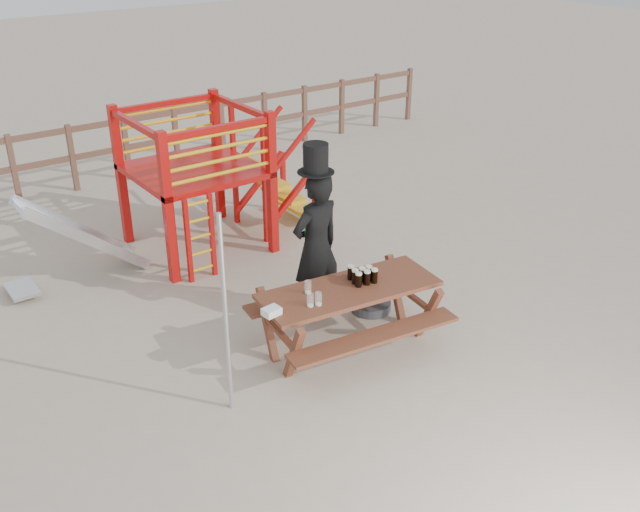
# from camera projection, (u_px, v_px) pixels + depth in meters

# --- Properties ---
(ground) EXTENTS (60.00, 60.00, 0.00)m
(ground) POSITION_uv_depth(u_px,v_px,m) (334.00, 361.00, 8.01)
(ground) COLOR tan
(ground) RESTS_ON ground
(back_fence) EXTENTS (15.09, 0.09, 1.20)m
(back_fence) POSITION_uv_depth(u_px,v_px,m) (99.00, 146.00, 12.75)
(back_fence) COLOR brown
(back_fence) RESTS_ON ground
(playground_fort) EXTENTS (4.71, 1.84, 2.10)m
(playground_fort) POSITION_uv_depth(u_px,v_px,m) (191.00, 180.00, 10.19)
(playground_fort) COLOR #AF0D0B
(playground_fort) RESTS_ON ground
(picnic_table) EXTENTS (2.20, 1.66, 0.79)m
(picnic_table) POSITION_uv_depth(u_px,v_px,m) (349.00, 310.00, 8.05)
(picnic_table) COLOR brown
(picnic_table) RESTS_ON ground
(man_with_hat) EXTENTS (0.73, 0.52, 2.23)m
(man_with_hat) POSITION_uv_depth(u_px,v_px,m) (316.00, 244.00, 8.45)
(man_with_hat) COLOR black
(man_with_hat) RESTS_ON ground
(metal_pole) EXTENTS (0.05, 0.05, 2.15)m
(metal_pole) POSITION_uv_depth(u_px,v_px,m) (226.00, 317.00, 6.80)
(metal_pole) COLOR #B2B2B7
(metal_pole) RESTS_ON ground
(parasol_base) EXTENTS (0.51, 0.51, 0.22)m
(parasol_base) POSITION_uv_depth(u_px,v_px,m) (371.00, 305.00, 9.01)
(parasol_base) COLOR #333337
(parasol_base) RESTS_ON ground
(paper_bag) EXTENTS (0.19, 0.16, 0.08)m
(paper_bag) POSITION_uv_depth(u_px,v_px,m) (272.00, 311.00, 7.38)
(paper_bag) COLOR white
(paper_bag) RESTS_ON picnic_table
(stout_pints) EXTENTS (0.28, 0.30, 0.17)m
(stout_pints) POSITION_uv_depth(u_px,v_px,m) (362.00, 275.00, 8.00)
(stout_pints) COLOR black
(stout_pints) RESTS_ON picnic_table
(empty_glasses) EXTENTS (0.22, 0.35, 0.15)m
(empty_glasses) POSITION_uv_depth(u_px,v_px,m) (312.00, 296.00, 7.62)
(empty_glasses) COLOR silver
(empty_glasses) RESTS_ON picnic_table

